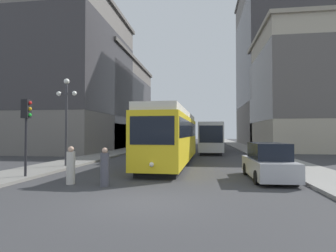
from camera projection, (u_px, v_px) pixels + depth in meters
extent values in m
plane|color=#38383A|center=(143.00, 202.00, 9.10)|extent=(200.00, 200.00, 0.00)
cube|color=gray|center=(149.00, 145.00, 49.81)|extent=(3.09, 120.00, 0.15)
cube|color=gray|center=(239.00, 146.00, 47.66)|extent=(3.09, 120.00, 0.15)
cube|color=black|center=(173.00, 162.00, 20.26)|extent=(2.50, 13.35, 0.35)
cube|color=yellow|center=(173.00, 139.00, 20.30)|extent=(2.92, 14.51, 3.10)
cube|color=black|center=(173.00, 129.00, 20.32)|extent=(2.94, 13.94, 1.08)
cube|color=silver|center=(173.00, 115.00, 20.35)|extent=(2.71, 14.22, 0.44)
cube|color=black|center=(152.00, 130.00, 13.20)|extent=(2.21, 0.13, 1.40)
sphere|color=#F2EACC|center=(152.00, 164.00, 13.09)|extent=(0.24, 0.24, 0.24)
cube|color=black|center=(209.00, 151.00, 32.90)|extent=(2.30, 11.35, 0.35)
cube|color=#B7B7BA|center=(209.00, 136.00, 32.95)|extent=(2.70, 12.34, 3.10)
cube|color=black|center=(209.00, 132.00, 32.96)|extent=(2.72, 11.85, 1.30)
cube|color=black|center=(211.00, 134.00, 26.87)|extent=(2.30, 0.11, 1.71)
cylinder|color=black|center=(150.00, 146.00, 40.18)|extent=(0.19, 0.64, 0.64)
cylinder|color=black|center=(153.00, 146.00, 43.14)|extent=(0.19, 0.64, 0.64)
cylinder|color=black|center=(161.00, 147.00, 39.97)|extent=(0.19, 0.64, 0.64)
cylinder|color=black|center=(164.00, 146.00, 42.94)|extent=(0.19, 0.64, 0.64)
cube|color=#B2B2B7|center=(157.00, 144.00, 41.56)|extent=(1.87, 4.84, 0.84)
cube|color=black|center=(157.00, 139.00, 41.71)|extent=(1.62, 2.67, 0.80)
cylinder|color=black|center=(135.00, 150.00, 31.14)|extent=(0.22, 0.65, 0.64)
cylinder|color=black|center=(139.00, 149.00, 34.16)|extent=(0.22, 0.65, 0.64)
cylinder|color=black|center=(149.00, 150.00, 31.01)|extent=(0.22, 0.65, 0.64)
cylinder|color=black|center=(153.00, 149.00, 34.03)|extent=(0.22, 0.65, 0.64)
cube|color=navy|center=(144.00, 147.00, 32.59)|extent=(2.07, 4.98, 0.84)
cube|color=black|center=(144.00, 140.00, 32.74)|extent=(1.73, 2.77, 0.80)
cylinder|color=black|center=(277.00, 169.00, 14.87)|extent=(0.20, 0.64, 0.64)
cylinder|color=black|center=(297.00, 178.00, 12.01)|extent=(0.20, 0.64, 0.64)
cylinder|color=black|center=(245.00, 169.00, 15.05)|extent=(0.20, 0.64, 0.64)
cylinder|color=black|center=(257.00, 177.00, 12.19)|extent=(0.20, 0.64, 0.64)
cube|color=#B2B2B7|center=(268.00, 167.00, 13.53)|extent=(1.92, 4.69, 0.84)
cube|color=black|center=(269.00, 151.00, 13.44)|extent=(1.65, 2.59, 0.80)
cylinder|color=#4C4C56|center=(105.00, 170.00, 11.82)|extent=(0.38, 0.38, 1.44)
sphere|color=tan|center=(105.00, 150.00, 11.84)|extent=(0.26, 0.26, 0.26)
cylinder|color=beige|center=(71.00, 168.00, 12.33)|extent=(0.38, 0.38, 1.46)
sphere|color=tan|center=(71.00, 149.00, 12.35)|extent=(0.26, 0.26, 0.26)
cylinder|color=#232328|center=(26.00, 138.00, 13.67)|extent=(0.12, 0.12, 3.86)
cube|color=black|center=(26.00, 109.00, 13.71)|extent=(0.36, 0.36, 0.95)
sphere|color=red|center=(30.00, 103.00, 13.69)|extent=(0.18, 0.18, 0.18)
sphere|color=gold|center=(30.00, 109.00, 13.68)|extent=(0.18, 0.18, 0.18)
sphere|color=green|center=(30.00, 115.00, 13.67)|extent=(0.18, 0.18, 0.18)
cylinder|color=#333338|center=(66.00, 125.00, 18.05)|extent=(0.16, 0.16, 5.46)
sphere|color=white|center=(67.00, 81.00, 18.13)|extent=(0.36, 0.36, 0.36)
sphere|color=white|center=(59.00, 94.00, 18.18)|extent=(0.31, 0.31, 0.31)
sphere|color=white|center=(74.00, 93.00, 18.03)|extent=(0.31, 0.31, 0.31)
cube|color=#333338|center=(67.00, 93.00, 18.10)|extent=(1.10, 0.06, 0.06)
cylinder|color=#333338|center=(137.00, 129.00, 36.66)|extent=(0.16, 0.16, 5.54)
sphere|color=white|center=(137.00, 107.00, 36.74)|extent=(0.36, 0.36, 0.36)
sphere|color=white|center=(133.00, 113.00, 36.79)|extent=(0.31, 0.31, 0.31)
sphere|color=white|center=(141.00, 113.00, 36.64)|extent=(0.31, 0.31, 0.31)
cube|color=#333338|center=(137.00, 113.00, 36.72)|extent=(1.10, 0.06, 0.06)
cube|color=slate|center=(108.00, 105.00, 47.81)|extent=(10.43, 23.74, 14.40)
cube|color=#383538|center=(108.00, 101.00, 47.83)|extent=(10.47, 23.78, 8.64)
cube|color=#5F5B56|center=(108.00, 63.00, 48.00)|extent=(11.03, 24.34, 0.50)
cube|color=slate|center=(66.00, 81.00, 36.27)|extent=(13.45, 17.70, 18.46)
cube|color=#383538|center=(66.00, 74.00, 36.29)|extent=(13.49, 17.74, 11.07)
cube|color=#5F5B56|center=(67.00, 11.00, 36.51)|extent=(14.05, 18.30, 0.50)
cube|color=#B2A893|center=(313.00, 93.00, 36.97)|extent=(14.32, 15.41, 15.65)
cube|color=#595451|center=(313.00, 87.00, 36.99)|extent=(14.36, 15.45, 9.39)
cube|color=gray|center=(313.00, 34.00, 37.18)|extent=(14.92, 16.01, 0.50)
cube|color=slate|center=(283.00, 66.00, 53.46)|extent=(15.63, 21.37, 31.09)
cube|color=#383538|center=(283.00, 58.00, 53.50)|extent=(15.67, 21.41, 18.66)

